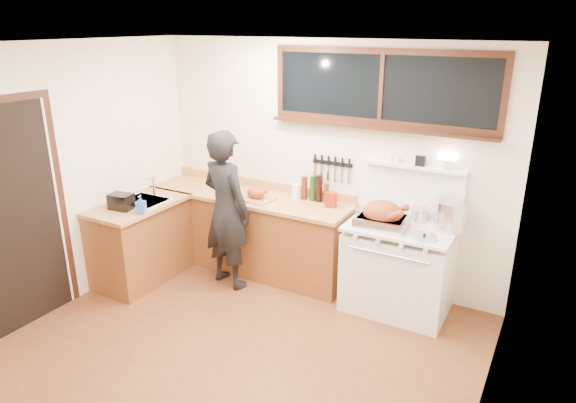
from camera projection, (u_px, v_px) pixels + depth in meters
The scene contains 20 objects.
ground_plane at pixel (236, 352), 4.55m from camera, with size 4.00×3.50×0.02m, color #5C2F18.
room_shell at pixel (229, 172), 4.00m from camera, with size 4.10×3.60×2.65m.
counter_back at pixel (249, 231), 5.96m from camera, with size 2.44×0.64×1.00m.
counter_left at pixel (141, 241), 5.69m from camera, with size 0.64×1.09×0.90m.
sink_unit at pixel (144, 206), 5.61m from camera, with size 0.50×0.45×0.37m.
vintage_stove at pixel (399, 265), 5.09m from camera, with size 1.02×0.74×1.59m.
back_window at pixel (381, 96), 5.00m from camera, with size 2.32×0.13×0.77m.
left_doorway at pixel (16, 216), 4.65m from camera, with size 0.02×1.04×2.17m.
knife_strip at pixel (332, 164), 5.49m from camera, with size 0.46×0.03×0.28m.
man at pixel (226, 210), 5.45m from camera, with size 0.71×0.54×1.73m.
soap_bottle at pixel (141, 204), 5.22m from camera, with size 0.11×0.11×0.19m.
toaster at pixel (121, 202), 5.34m from camera, with size 0.26×0.19×0.16m.
cutting_board at pixel (256, 195), 5.64m from camera, with size 0.42×0.33×0.14m.
roast_turkey at pixel (382, 216), 4.88m from camera, with size 0.52×0.39×0.26m.
stockpot at pixel (451, 215), 4.80m from camera, with size 0.36×0.36×0.28m.
saucepan at pixel (419, 215), 5.04m from camera, with size 0.21×0.30×0.12m.
pot_lid at pixel (424, 237), 4.65m from camera, with size 0.26×0.26×0.04m.
coffee_tin at pixel (331, 200), 5.40m from camera, with size 0.12×0.10×0.16m.
pitcher at pixel (296, 192), 5.62m from camera, with size 0.10×0.10×0.18m.
bottle_cluster at pixel (315, 189), 5.57m from camera, with size 0.33×0.07×0.30m.
Camera 1 is at (2.28, -3.14, 2.76)m, focal length 32.00 mm.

